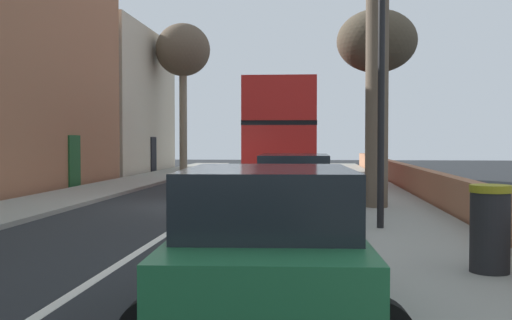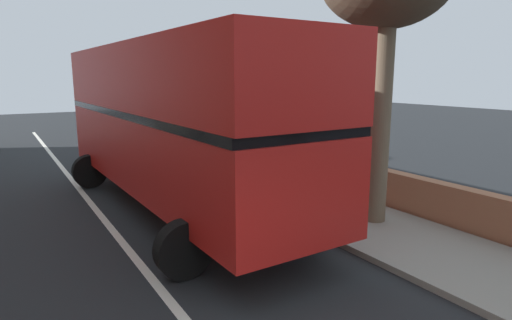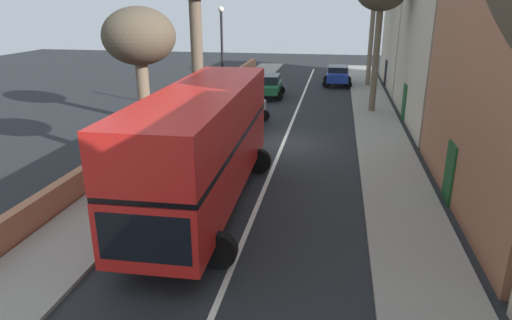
# 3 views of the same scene
# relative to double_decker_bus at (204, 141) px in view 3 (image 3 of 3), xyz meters

# --- Properties ---
(ground_plane) EXTENTS (84.00, 84.00, 0.00)m
(ground_plane) POSITION_rel_double_decker_bus_xyz_m (-1.70, -8.02, -2.35)
(ground_plane) COLOR black
(road_centre_line) EXTENTS (0.16, 54.00, 0.01)m
(road_centre_line) POSITION_rel_double_decker_bus_xyz_m (-1.70, -8.02, -2.35)
(road_centre_line) COLOR silver
(road_centre_line) RESTS_ON ground
(sidewalk_left) EXTENTS (2.60, 60.00, 0.12)m
(sidewalk_left) POSITION_rel_double_decker_bus_xyz_m (-6.60, -8.02, -2.29)
(sidewalk_left) COLOR gray
(sidewalk_left) RESTS_ON ground
(sidewalk_right) EXTENTS (2.60, 60.00, 0.12)m
(sidewalk_right) POSITION_rel_double_decker_bus_xyz_m (3.20, -8.02, -2.29)
(sidewalk_right) COLOR gray
(sidewalk_right) RESTS_ON ground
(terraced_houses_left) EXTENTS (4.07, 47.52, 9.66)m
(terraced_houses_left) POSITION_rel_double_decker_bus_xyz_m (-10.20, -8.52, 2.08)
(terraced_houses_left) COLOR beige
(terraced_houses_left) RESTS_ON ground
(boundary_wall_right) EXTENTS (0.36, 54.00, 0.98)m
(boundary_wall_right) POSITION_rel_double_decker_bus_xyz_m (4.75, -8.02, -1.86)
(boundary_wall_right) COLOR #9E6647
(boundary_wall_right) RESTS_ON ground
(double_decker_bus) EXTENTS (3.72, 10.48, 4.06)m
(double_decker_bus) POSITION_rel_double_decker_bus_xyz_m (0.00, 0.00, 0.00)
(double_decker_bus) COLOR red
(double_decker_bus) RESTS_ON ground
(parked_car_green_right_0) EXTENTS (2.52, 4.07, 1.62)m
(parked_car_green_right_0) POSITION_rel_double_decker_bus_xyz_m (0.80, -19.30, -1.43)
(parked_car_green_right_0) COLOR #1E6038
(parked_car_green_right_0) RESTS_ON ground
(parked_car_blue_left_1) EXTENTS (2.43, 4.03, 1.61)m
(parked_car_blue_left_1) POSITION_rel_double_decker_bus_xyz_m (-4.20, -25.29, -1.43)
(parked_car_blue_left_1) COLOR #1E389E
(parked_car_blue_left_1) RESTS_ON ground
(parked_car_silver_right_2) EXTENTS (2.43, 4.32, 1.56)m
(parked_car_silver_right_2) POSITION_rel_double_decker_bus_xyz_m (0.80, -10.91, -1.45)
(parked_car_silver_right_2) COLOR #B7BABF
(parked_car_silver_right_2) RESTS_ON ground
(street_tree_right_3) EXTENTS (2.82, 2.82, 6.39)m
(street_tree_right_3) POSITION_rel_double_decker_bus_xyz_m (3.47, -3.40, 2.87)
(street_tree_right_3) COLOR brown
(street_tree_right_3) RESTS_ON sidewalk_right
(lamppost_right) EXTENTS (0.32, 0.32, 6.31)m
(lamppost_right) POSITION_rel_double_decker_bus_xyz_m (2.60, -12.85, 1.45)
(lamppost_right) COLOR black
(lamppost_right) RESTS_ON sidewalk_right
(litter_bin_right) EXTENTS (0.55, 0.55, 1.17)m
(litter_bin_right) POSITION_rel_double_decker_bus_xyz_m (3.60, -16.93, -1.64)
(litter_bin_right) COLOR black
(litter_bin_right) RESTS_ON sidewalk_right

